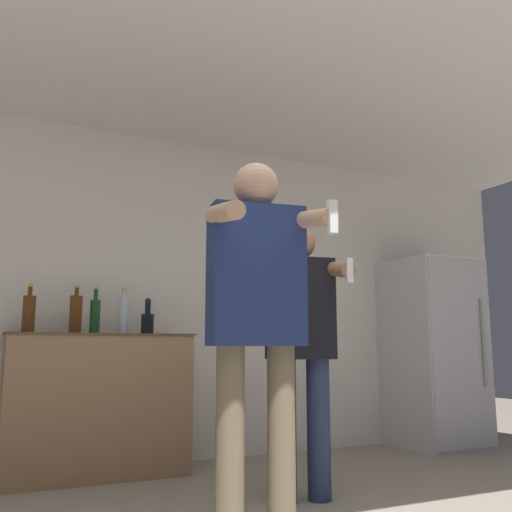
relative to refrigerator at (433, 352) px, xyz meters
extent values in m
cube|color=silver|center=(-2.39, 0.38, 0.45)|extent=(7.00, 0.06, 2.55)
cube|color=silver|center=(-2.39, -1.02, 1.75)|extent=(7.00, 3.27, 0.05)
cube|color=silver|center=(0.00, 0.01, 0.00)|extent=(0.70, 0.70, 1.65)
cube|color=#B6B6BB|center=(0.00, -0.35, 0.00)|extent=(0.67, 0.01, 1.58)
cylinder|color=#99999E|center=(0.22, -0.37, 0.08)|extent=(0.02, 0.02, 0.74)
cube|color=#997551|center=(-2.93, 0.10, -0.35)|extent=(1.21, 0.51, 0.95)
cube|color=brown|center=(-2.93, 0.10, 0.13)|extent=(1.24, 0.54, 0.01)
cylinder|color=#563314|center=(-3.41, 0.09, 0.26)|extent=(0.08, 0.08, 0.25)
cylinder|color=#563314|center=(-3.41, 0.09, 0.41)|extent=(0.03, 0.03, 0.07)
sphere|color=#B29933|center=(-3.41, 0.09, 0.45)|extent=(0.03, 0.03, 0.03)
cylinder|color=#194723|center=(-2.97, 0.09, 0.25)|extent=(0.07, 0.07, 0.23)
cylinder|color=#194723|center=(-2.97, 0.09, 0.41)|extent=(0.03, 0.03, 0.08)
sphere|color=#B29933|center=(-2.97, 0.09, 0.45)|extent=(0.03, 0.03, 0.03)
cylinder|color=black|center=(-2.60, 0.09, 0.20)|extent=(0.09, 0.09, 0.15)
cylinder|color=black|center=(-2.60, 0.09, 0.33)|extent=(0.04, 0.04, 0.09)
sphere|color=black|center=(-2.60, 0.09, 0.37)|extent=(0.05, 0.05, 0.05)
cylinder|color=#563314|center=(-3.10, 0.09, 0.26)|extent=(0.08, 0.08, 0.26)
cylinder|color=#563314|center=(-3.10, 0.09, 0.42)|extent=(0.03, 0.03, 0.06)
sphere|color=#B29933|center=(-3.10, 0.09, 0.45)|extent=(0.03, 0.03, 0.03)
cylinder|color=silver|center=(-2.78, 0.09, 0.25)|extent=(0.07, 0.07, 0.25)
cylinder|color=silver|center=(-2.78, 0.09, 0.41)|extent=(0.03, 0.03, 0.07)
sphere|color=#B29933|center=(-2.78, 0.09, 0.45)|extent=(0.03, 0.03, 0.03)
cylinder|color=#75664C|center=(-2.66, -1.61, -0.39)|extent=(0.13, 0.13, 0.87)
cylinder|color=#75664C|center=(-2.42, -1.64, -0.39)|extent=(0.13, 0.13, 0.87)
cube|color=navy|center=(-2.54, -1.62, 0.37)|extent=(0.46, 0.26, 0.65)
sphere|color=tan|center=(-2.54, -1.62, 0.80)|extent=(0.22, 0.22, 0.22)
cylinder|color=tan|center=(-2.78, -1.79, 0.61)|extent=(0.14, 0.42, 0.15)
cylinder|color=tan|center=(-2.37, -1.85, 0.61)|extent=(0.14, 0.42, 0.15)
cube|color=white|center=(-2.40, -2.05, 0.57)|extent=(0.04, 0.04, 0.14)
cylinder|color=navy|center=(-2.08, -1.03, -0.43)|extent=(0.14, 0.14, 0.79)
cylinder|color=navy|center=(-1.87, -1.07, -0.43)|extent=(0.14, 0.14, 0.79)
cube|color=black|center=(-1.98, -1.05, 0.27)|extent=(0.41, 0.26, 0.60)
sphere|color=#9E7051|center=(-1.98, -1.05, 0.66)|extent=(0.19, 0.19, 0.19)
cylinder|color=#9E7051|center=(-2.18, -1.17, 0.49)|extent=(0.13, 0.32, 0.14)
cylinder|color=#9E7051|center=(-1.82, -1.23, 0.49)|extent=(0.13, 0.32, 0.14)
cube|color=white|center=(-1.85, -1.37, 0.46)|extent=(0.04, 0.04, 0.14)
camera|label=1|loc=(-3.68, -4.00, 0.03)|focal=40.00mm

